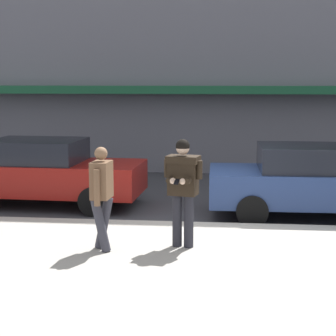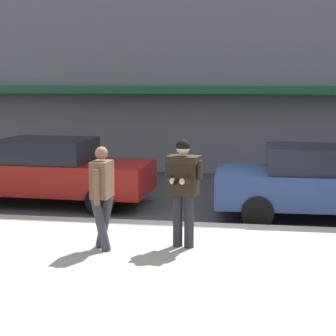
# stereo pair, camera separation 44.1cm
# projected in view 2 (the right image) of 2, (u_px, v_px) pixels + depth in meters

# --- Properties ---
(ground_plane) EXTENTS (80.00, 80.00, 0.00)m
(ground_plane) POSITION_uv_depth(u_px,v_px,m) (224.00, 227.00, 11.11)
(ground_plane) COLOR #333338
(sidewalk) EXTENTS (32.00, 5.30, 0.14)m
(sidewalk) POSITION_uv_depth(u_px,v_px,m) (282.00, 276.00, 8.17)
(sidewalk) COLOR #A8A399
(sidewalk) RESTS_ON ground
(curb_paint_line) EXTENTS (28.00, 0.12, 0.01)m
(curb_paint_line) POSITION_uv_depth(u_px,v_px,m) (275.00, 229.00, 11.01)
(curb_paint_line) COLOR silver
(curb_paint_line) RESTS_ON ground
(parked_sedan_near) EXTENTS (4.57, 2.07, 1.54)m
(parked_sedan_near) POSITION_uv_depth(u_px,v_px,m) (53.00, 171.00, 13.11)
(parked_sedan_near) COLOR maroon
(parked_sedan_near) RESTS_ON ground
(parked_sedan_mid) EXTENTS (4.53, 2.00, 1.54)m
(parked_sedan_mid) POSITION_uv_depth(u_px,v_px,m) (323.00, 182.00, 11.62)
(parked_sedan_mid) COLOR navy
(parked_sedan_mid) RESTS_ON ground
(man_texting_on_phone) EXTENTS (0.64, 0.63, 1.81)m
(man_texting_on_phone) POSITION_uv_depth(u_px,v_px,m) (183.00, 181.00, 9.17)
(man_texting_on_phone) COLOR #23232B
(man_texting_on_phone) RESTS_ON sidewalk
(pedestrian_dark_coat) EXTENTS (0.35, 0.60, 1.70)m
(pedestrian_dark_coat) POSITION_uv_depth(u_px,v_px,m) (102.00, 191.00, 9.09)
(pedestrian_dark_coat) COLOR #33333D
(pedestrian_dark_coat) RESTS_ON sidewalk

